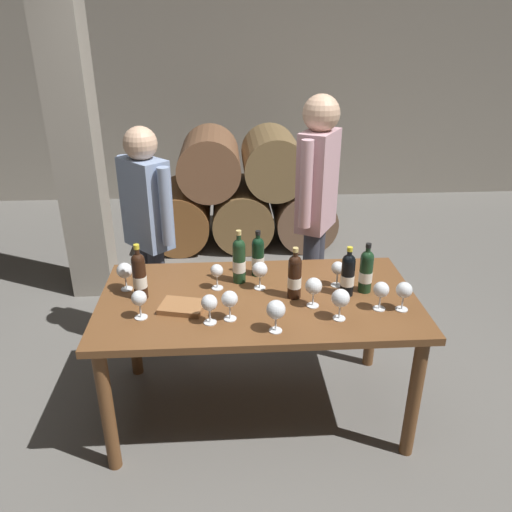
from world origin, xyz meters
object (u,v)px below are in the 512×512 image
at_px(wine_bottle_2, 348,274).
at_px(tasting_notebook, 182,307).
at_px(wine_glass_3, 404,291).
at_px(wine_glass_7, 276,310).
at_px(wine_glass_5, 125,271).
at_px(wine_glass_6, 314,287).
at_px(wine_bottle_5, 239,260).
at_px(wine_glass_0, 230,300).
at_px(wine_glass_1, 260,270).
at_px(wine_glass_9, 209,303).
at_px(wine_bottle_1, 139,275).
at_px(dining_table, 258,311).
at_px(wine_glass_2, 139,299).
at_px(wine_glass_8, 217,272).
at_px(wine_glass_4, 341,299).
at_px(wine_glass_11, 338,269).
at_px(wine_bottle_4, 366,271).
at_px(wine_glass_10, 381,290).
at_px(wine_bottle_0, 258,256).
at_px(wine_bottle_3, 295,276).
at_px(taster_seated_left, 148,223).
at_px(sommelier_presenting, 317,201).

relative_size(wine_bottle_2, tasting_notebook, 1.27).
xyz_separation_m(wine_glass_3, wine_glass_7, (-0.66, -0.16, 0.00)).
bearing_deg(wine_glass_5, wine_glass_6, -13.64).
distance_m(wine_bottle_5, wine_glass_0, 0.41).
bearing_deg(wine_glass_1, wine_glass_9, -128.23).
bearing_deg(wine_bottle_1, wine_glass_1, 5.68).
bearing_deg(dining_table, wine_glass_2, -163.76).
xyz_separation_m(wine_glass_0, wine_glass_8, (-0.07, 0.32, -0.01)).
height_order(wine_bottle_5, wine_glass_4, wine_bottle_5).
bearing_deg(wine_glass_11, wine_glass_2, -165.23).
bearing_deg(wine_glass_5, wine_bottle_4, -4.30).
relative_size(wine_bottle_5, wine_glass_0, 2.00).
bearing_deg(wine_glass_7, wine_bottle_4, 34.96).
bearing_deg(wine_glass_11, wine_bottle_1, -176.37).
height_order(wine_glass_7, wine_glass_10, wine_glass_7).
xyz_separation_m(wine_glass_1, wine_glass_7, (0.05, -0.43, 0.00)).
distance_m(wine_bottle_1, wine_glass_0, 0.53).
height_order(wine_glass_5, wine_glass_9, wine_glass_5).
distance_m(wine_glass_0, wine_glass_11, 0.68).
xyz_separation_m(wine_bottle_0, wine_bottle_3, (0.18, -0.28, 0.00)).
height_order(wine_bottle_3, wine_glass_1, wine_bottle_3).
bearing_deg(wine_bottle_2, wine_glass_10, -51.43).
bearing_deg(wine_bottle_1, wine_bottle_0, 20.02).
relative_size(wine_glass_6, taster_seated_left, 0.10).
height_order(wine_glass_2, tasting_notebook, wine_glass_2).
relative_size(wine_glass_0, wine_glass_11, 1.06).
distance_m(wine_bottle_4, wine_glass_8, 0.81).
relative_size(tasting_notebook, sommelier_presenting, 0.13).
distance_m(wine_glass_2, wine_glass_8, 0.47).
bearing_deg(wine_bottle_2, taster_seated_left, 147.98).
height_order(wine_bottle_2, wine_bottle_5, wine_bottle_5).
bearing_deg(dining_table, wine_glass_0, -125.80).
xyz_separation_m(wine_bottle_5, wine_glass_5, (-0.62, -0.06, -0.02)).
xyz_separation_m(wine_glass_8, wine_glass_10, (0.83, -0.28, 0.01)).
distance_m(dining_table, wine_glass_4, 0.50).
bearing_deg(tasting_notebook, wine_bottle_3, 22.45).
distance_m(dining_table, wine_glass_8, 0.31).
height_order(wine_bottle_4, tasting_notebook, wine_bottle_4).
xyz_separation_m(wine_bottle_1, wine_glass_7, (0.69, -0.37, -0.02)).
bearing_deg(wine_bottle_0, wine_glass_8, -146.52).
distance_m(wine_glass_7, tasting_notebook, 0.52).
distance_m(sommelier_presenting, taster_seated_left, 1.11).
bearing_deg(wine_glass_11, wine_glass_7, -131.49).
xyz_separation_m(wine_bottle_2, wine_glass_2, (-1.08, -0.18, -0.02)).
bearing_deg(tasting_notebook, wine_glass_3, 9.71).
relative_size(wine_glass_6, wine_glass_8, 1.11).
bearing_deg(wine_glass_1, wine_bottle_3, -31.17).
distance_m(wine_glass_1, wine_glass_3, 0.76).
bearing_deg(dining_table, wine_glass_8, 153.34).
relative_size(wine_bottle_1, wine_bottle_2, 1.11).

